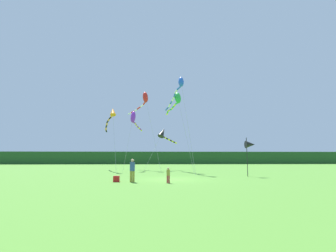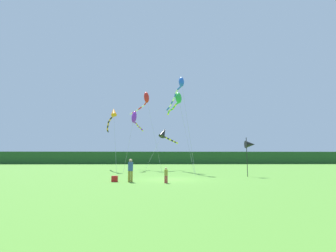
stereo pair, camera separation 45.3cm
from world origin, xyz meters
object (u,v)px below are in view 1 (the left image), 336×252
(cooler_box, at_px, (116,179))
(banner_flag_pole, at_px, (250,145))
(kite_purple, at_px, (134,119))
(kite_black, at_px, (163,133))
(kite_green, at_px, (177,100))
(kite_red, at_px, (144,100))
(person_adult, at_px, (132,169))
(person_child, at_px, (168,174))
(kite_orange, at_px, (111,116))
(kite_blue, at_px, (178,88))

(cooler_box, xyz_separation_m, banner_flag_pole, (11.67, 4.40, 2.71))
(banner_flag_pole, distance_m, kite_purple, 16.80)
(kite_black, xyz_separation_m, kite_purple, (-4.07, -0.24, 1.99))
(kite_green, bearing_deg, banner_flag_pole, -54.63)
(kite_green, xyz_separation_m, kite_red, (-4.53, 4.29, 1.01))
(person_adult, xyz_separation_m, banner_flag_pole, (10.51, 4.64, 2.00))
(person_child, relative_size, kite_purple, 0.13)
(kite_black, bearing_deg, kite_purple, -176.63)
(kite_red, bearing_deg, person_adult, -89.43)
(cooler_box, distance_m, kite_purple, 16.92)
(cooler_box, relative_size, kite_red, 0.04)
(banner_flag_pole, relative_size, kite_red, 0.32)
(kite_orange, bearing_deg, kite_red, 38.31)
(person_child, height_order, kite_orange, kite_orange)
(person_child, relative_size, cooler_box, 2.51)
(person_adult, relative_size, kite_blue, 0.15)
(person_adult, relative_size, person_child, 1.54)
(person_child, bearing_deg, kite_orange, 114.36)
(kite_green, xyz_separation_m, kite_orange, (-8.64, 1.04, -2.00))
(banner_flag_pole, xyz_separation_m, kite_black, (-7.86, 11.32, 2.14))
(person_child, distance_m, kite_red, 20.93)
(person_adult, height_order, cooler_box, person_adult)
(person_adult, relative_size, kite_orange, 0.16)
(kite_purple, bearing_deg, cooler_box, -89.03)
(cooler_box, relative_size, kite_green, 0.04)
(kite_red, height_order, kite_black, kite_red)
(banner_flag_pole, bearing_deg, kite_green, 125.37)
(kite_black, relative_size, kite_blue, 0.53)
(cooler_box, distance_m, kite_black, 16.88)
(person_adult, distance_m, cooler_box, 1.38)
(kite_orange, bearing_deg, person_child, -65.64)
(person_adult, xyz_separation_m, kite_black, (2.65, 15.96, 4.14))
(person_child, xyz_separation_m, kite_blue, (1.79, 11.83, 9.57))
(banner_flag_pole, relative_size, kite_black, 0.60)
(kite_orange, height_order, kite_purple, kite_orange)
(kite_black, bearing_deg, cooler_box, -103.63)
(kite_purple, bearing_deg, kite_red, 56.47)
(cooler_box, distance_m, banner_flag_pole, 12.76)
(person_child, relative_size, kite_orange, 0.10)
(person_child, distance_m, kite_blue, 15.32)
(cooler_box, height_order, kite_orange, kite_orange)
(person_adult, distance_m, banner_flag_pole, 11.66)
(kite_red, bearing_deg, kite_green, -43.46)
(person_adult, xyz_separation_m, person_child, (2.55, -0.77, -0.32))
(kite_red, bearing_deg, kite_black, -30.14)
(kite_green, xyz_separation_m, kite_purple, (-5.77, 2.41, -2.18))
(kite_purple, relative_size, kite_blue, 0.72)
(person_adult, xyz_separation_m, kite_orange, (-4.29, 14.35, 6.30))
(kite_purple, bearing_deg, person_child, -76.45)
(kite_green, relative_size, kite_blue, 0.91)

